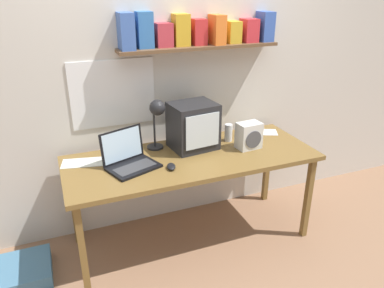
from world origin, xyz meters
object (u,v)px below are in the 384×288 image
(floor_cushion, at_px, (23,271))
(desk_lamp, at_px, (157,114))
(loose_paper_near_laptop, at_px, (83,163))
(space_heater, at_px, (249,136))
(corner_desk, at_px, (192,163))
(printed_handout, at_px, (263,132))
(laptop, at_px, (129,157))
(juice_glass, at_px, (228,133))
(crt_monitor, at_px, (193,126))
(computer_mouse, at_px, (171,167))

(floor_cushion, bearing_deg, desk_lamp, 8.67)
(loose_paper_near_laptop, relative_size, floor_cushion, 0.82)
(space_heater, relative_size, floor_cushion, 0.54)
(corner_desk, distance_m, printed_handout, 0.79)
(laptop, distance_m, juice_glass, 0.88)
(corner_desk, xyz_separation_m, desk_lamp, (-0.21, 0.19, 0.36))
(space_heater, distance_m, printed_handout, 0.39)
(floor_cushion, bearing_deg, corner_desk, -1.12)
(crt_monitor, xyz_separation_m, floor_cushion, (-1.37, -0.12, -0.89))
(computer_mouse, relative_size, floor_cushion, 0.30)
(printed_handout, bearing_deg, crt_monitor, -174.02)
(crt_monitor, distance_m, computer_mouse, 0.43)
(desk_lamp, bearing_deg, floor_cushion, -179.02)
(laptop, distance_m, printed_handout, 1.25)
(corner_desk, relative_size, crt_monitor, 5.10)
(space_heater, bearing_deg, laptop, 172.75)
(juice_glass, height_order, space_heater, space_heater)
(laptop, relative_size, desk_lamp, 1.00)
(corner_desk, distance_m, juice_glass, 0.44)
(corner_desk, xyz_separation_m, laptop, (-0.48, 0.02, 0.12))
(printed_handout, xyz_separation_m, loose_paper_near_laptop, (-1.54, -0.03, 0.00))
(desk_lamp, relative_size, space_heater, 1.99)
(loose_paper_near_laptop, bearing_deg, crt_monitor, -2.55)
(printed_handout, bearing_deg, juice_glass, -171.89)
(corner_desk, relative_size, loose_paper_near_laptop, 5.94)
(loose_paper_near_laptop, bearing_deg, printed_handout, 1.27)
(juice_glass, relative_size, loose_paper_near_laptop, 0.45)
(crt_monitor, bearing_deg, computer_mouse, -141.05)
(space_heater, relative_size, computer_mouse, 1.79)
(corner_desk, height_order, loose_paper_near_laptop, loose_paper_near_laptop)
(laptop, distance_m, floor_cushion, 1.13)
(laptop, xyz_separation_m, floor_cushion, (-0.82, 0.01, -0.77))
(computer_mouse, xyz_separation_m, loose_paper_near_laptop, (-0.57, 0.32, -0.01))
(corner_desk, relative_size, printed_handout, 6.89)
(crt_monitor, distance_m, space_heater, 0.44)
(crt_monitor, height_order, laptop, crt_monitor)
(crt_monitor, bearing_deg, juice_glass, -3.09)
(juice_glass, xyz_separation_m, computer_mouse, (-0.60, -0.30, -0.05))
(printed_handout, relative_size, floor_cushion, 0.71)
(corner_desk, height_order, space_heater, space_heater)
(laptop, height_order, printed_handout, laptop)
(desk_lamp, bearing_deg, printed_handout, -5.99)
(corner_desk, xyz_separation_m, crt_monitor, (0.07, 0.15, 0.24))
(juice_glass, height_order, computer_mouse, juice_glass)
(space_heater, bearing_deg, corner_desk, 172.63)
(desk_lamp, bearing_deg, computer_mouse, -98.41)
(computer_mouse, height_order, loose_paper_near_laptop, computer_mouse)
(floor_cushion, bearing_deg, juice_glass, 4.82)
(juice_glass, xyz_separation_m, loose_paper_near_laptop, (-1.17, 0.02, -0.06))
(desk_lamp, height_order, computer_mouse, desk_lamp)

